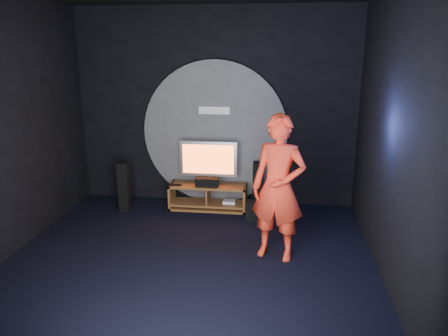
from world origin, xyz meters
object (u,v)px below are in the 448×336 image
(tower_speaker_left, at_px, (124,187))
(subwoofer, at_px, (254,211))
(media_console, at_px, (209,198))
(tower_speaker_right, at_px, (258,186))
(tv, at_px, (208,161))
(player, at_px, (278,188))

(tower_speaker_left, height_order, subwoofer, tower_speaker_left)
(media_console, bearing_deg, tower_speaker_left, -169.76)
(subwoofer, bearing_deg, tower_speaker_left, 176.39)
(tower_speaker_right, bearing_deg, tv, -179.30)
(tower_speaker_left, relative_size, player, 0.44)
(tv, xyz_separation_m, subwoofer, (0.85, -0.48, -0.71))
(tower_speaker_right, xyz_separation_m, player, (0.36, -1.77, 0.56))
(tower_speaker_left, xyz_separation_m, subwoofer, (2.30, -0.14, -0.28))
(tv, relative_size, tower_speaker_right, 1.16)
(player, bearing_deg, tv, 140.32)
(tv, xyz_separation_m, tower_speaker_right, (0.88, 0.01, -0.43))
(tv, distance_m, subwoofer, 1.21)
(tower_speaker_left, bearing_deg, tv, 12.85)
(subwoofer, bearing_deg, tower_speaker_right, 86.56)
(media_console, relative_size, tower_speaker_right, 1.56)
(tower_speaker_right, bearing_deg, media_console, -174.89)
(tower_speaker_left, distance_m, tower_speaker_right, 2.35)
(tv, relative_size, tower_speaker_left, 1.16)
(media_console, height_order, tower_speaker_right, tower_speaker_right)
(tower_speaker_left, distance_m, subwoofer, 2.32)
(tower_speaker_right, distance_m, subwoofer, 0.56)
(tv, height_order, player, player)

